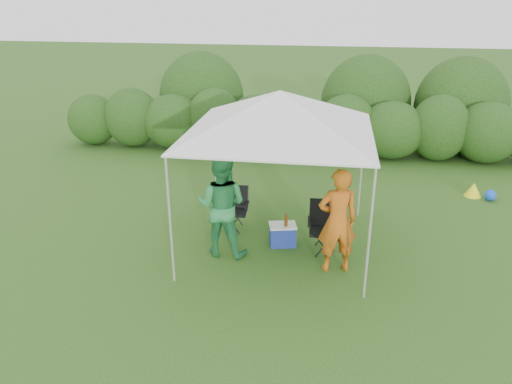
# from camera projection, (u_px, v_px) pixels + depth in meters

# --- Properties ---
(ground) EXTENTS (70.00, 70.00, 0.00)m
(ground) POSITION_uv_depth(u_px,v_px,m) (274.00, 257.00, 8.74)
(ground) COLOR #335D1D
(hedge) EXTENTS (13.87, 1.53, 1.80)m
(hedge) POSITION_uv_depth(u_px,v_px,m) (301.00, 125.00, 13.92)
(hedge) COLOR #264C17
(hedge) RESTS_ON ground
(canopy) EXTENTS (3.10, 3.10, 2.83)m
(canopy) POSITION_uv_depth(u_px,v_px,m) (280.00, 112.00, 8.27)
(canopy) COLOR silver
(canopy) RESTS_ON ground
(chair_right) EXTENTS (0.59, 0.54, 0.92)m
(chair_right) POSITION_uv_depth(u_px,v_px,m) (324.00, 223.00, 8.83)
(chair_right) COLOR black
(chair_right) RESTS_ON ground
(chair_left) EXTENTS (0.54, 0.49, 0.84)m
(chair_left) POSITION_uv_depth(u_px,v_px,m) (235.00, 205.00, 9.66)
(chair_left) COLOR black
(chair_left) RESTS_ON ground
(man) EXTENTS (0.74, 0.58, 1.79)m
(man) POSITION_uv_depth(u_px,v_px,m) (337.00, 221.00, 8.04)
(man) COLOR #C85D16
(man) RESTS_ON ground
(woman) EXTENTS (0.95, 0.77, 1.84)m
(woman) POSITION_uv_depth(u_px,v_px,m) (222.00, 205.00, 8.55)
(woman) COLOR #2D8A4B
(woman) RESTS_ON ground
(cooler) EXTENTS (0.55, 0.45, 0.41)m
(cooler) POSITION_uv_depth(u_px,v_px,m) (283.00, 234.00, 9.10)
(cooler) COLOR navy
(cooler) RESTS_ON ground
(bottle) EXTENTS (0.06, 0.06, 0.24)m
(bottle) POSITION_uv_depth(u_px,v_px,m) (286.00, 220.00, 8.93)
(bottle) COLOR #592D0C
(bottle) RESTS_ON cooler
(lawn_toy) EXTENTS (0.62, 0.52, 0.31)m
(lawn_toy) POSITION_uv_depth(u_px,v_px,m) (478.00, 191.00, 11.20)
(lawn_toy) COLOR yellow
(lawn_toy) RESTS_ON ground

